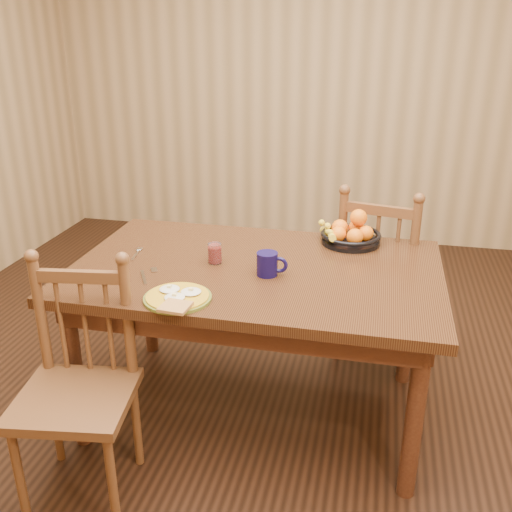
% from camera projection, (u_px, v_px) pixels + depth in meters
% --- Properties ---
extents(room, '(4.52, 5.02, 2.72)m').
position_uv_depth(room, '(256.00, 128.00, 2.27)').
color(room, black).
rests_on(room, ground).
extents(dining_table, '(1.60, 1.00, 0.75)m').
position_uv_depth(dining_table, '(256.00, 284.00, 2.53)').
color(dining_table, black).
rests_on(dining_table, ground).
extents(chair_far, '(0.52, 0.50, 0.97)m').
position_uv_depth(chair_far, '(380.00, 277.00, 3.06)').
color(chair_far, '#553319').
rests_on(chair_far, ground).
extents(chair_near, '(0.48, 0.46, 0.93)m').
position_uv_depth(chair_near, '(78.00, 388.00, 2.16)').
color(chair_near, '#553319').
rests_on(chair_near, ground).
extents(breakfast_plate, '(0.26, 0.29, 0.04)m').
position_uv_depth(breakfast_plate, '(178.00, 297.00, 2.19)').
color(breakfast_plate, '#59601E').
rests_on(breakfast_plate, dining_table).
extents(fork, '(0.08, 0.18, 0.00)m').
position_uv_depth(fork, '(147.00, 275.00, 2.41)').
color(fork, silver).
rests_on(fork, dining_table).
extents(spoon, '(0.04, 0.16, 0.01)m').
position_uv_depth(spoon, '(138.00, 251.00, 2.66)').
color(spoon, silver).
rests_on(spoon, dining_table).
extents(coffee_mug, '(0.13, 0.09, 0.10)m').
position_uv_depth(coffee_mug, '(268.00, 264.00, 2.40)').
color(coffee_mug, black).
rests_on(coffee_mug, dining_table).
extents(juice_glass, '(0.06, 0.06, 0.09)m').
position_uv_depth(juice_glass, '(215.00, 254.00, 2.52)').
color(juice_glass, silver).
rests_on(juice_glass, dining_table).
extents(fruit_bowl, '(0.32, 0.29, 0.17)m').
position_uv_depth(fruit_bowl, '(350.00, 234.00, 2.75)').
color(fruit_bowl, black).
rests_on(fruit_bowl, dining_table).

